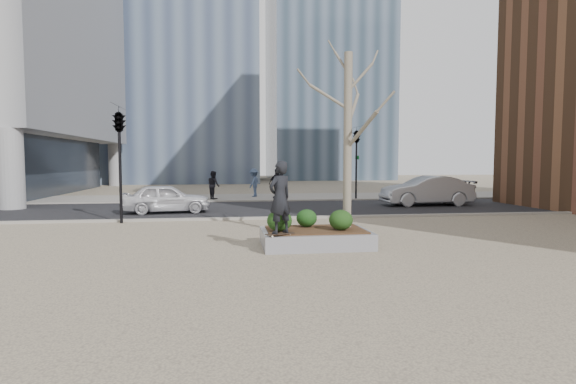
{
  "coord_description": "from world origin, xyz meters",
  "views": [
    {
      "loc": [
        -1.48,
        -12.32,
        2.41
      ],
      "look_at": [
        0.5,
        2.0,
        1.4
      ],
      "focal_mm": 28.0,
      "sensor_mm": 36.0,
      "label": 1
    }
  ],
  "objects": [
    {
      "name": "planter",
      "position": [
        1.0,
        0.0,
        0.23
      ],
      "size": [
        3.0,
        2.0,
        0.45
      ],
      "primitive_type": "cube",
      "color": "gray",
      "rests_on": "ground"
    },
    {
      "name": "planter_mulch",
      "position": [
        1.0,
        0.0,
        0.47
      ],
      "size": [
        2.7,
        1.7,
        0.04
      ],
      "primitive_type": "cube",
      "color": "#382314",
      "rests_on": "planter"
    },
    {
      "name": "pedestrian_b",
      "position": [
        0.35,
        17.46,
        0.96
      ],
      "size": [
        1.13,
        1.39,
        1.87
      ],
      "primitive_type": "imported",
      "rotation": [
        0.0,
        0.0,
        4.28
      ],
      "color": "#3D4E6E",
      "rests_on": "far_sidewalk"
    },
    {
      "name": "police_car",
      "position": [
        -4.2,
        8.79,
        0.68
      ],
      "size": [
        4.05,
        2.0,
        1.33
      ],
      "primitive_type": "imported",
      "rotation": [
        0.0,
        0.0,
        1.69
      ],
      "color": "silver",
      "rests_on": "street"
    },
    {
      "name": "skateboard",
      "position": [
        -0.1,
        -0.85,
        0.49
      ],
      "size": [
        0.8,
        0.45,
        0.08
      ],
      "primitive_type": null,
      "rotation": [
        0.0,
        0.0,
        0.34
      ],
      "color": "black",
      "rests_on": "planter"
    },
    {
      "name": "traffic_light_far",
      "position": [
        6.5,
        14.6,
        2.25
      ],
      "size": [
        0.6,
        2.48,
        4.5
      ],
      "primitive_type": null,
      "color": "black",
      "rests_on": "ground"
    },
    {
      "name": "pedestrian_a",
      "position": [
        -2.26,
        15.94,
        0.9
      ],
      "size": [
        0.96,
        1.05,
        1.76
      ],
      "primitive_type": "imported",
      "rotation": [
        0.0,
        0.0,
        1.99
      ],
      "color": "black",
      "rests_on": "far_sidewalk"
    },
    {
      "name": "far_sidewalk",
      "position": [
        0.0,
        17.0,
        0.01
      ],
      "size": [
        60.0,
        6.0,
        0.02
      ],
      "primitive_type": "cube",
      "color": "gray",
      "rests_on": "ground"
    },
    {
      "name": "shrub_left",
      "position": [
        -0.05,
        -0.29,
        0.78
      ],
      "size": [
        0.69,
        0.69,
        0.59
      ],
      "primitive_type": "ellipsoid",
      "color": "black",
      "rests_on": "planter_mulch"
    },
    {
      "name": "pedestrian_c",
      "position": [
        1.73,
        15.92,
        0.97
      ],
      "size": [
        1.19,
        0.77,
        1.89
      ],
      "primitive_type": "imported",
      "rotation": [
        0.0,
        0.0,
        3.44
      ],
      "color": "black",
      "rests_on": "far_sidewalk"
    },
    {
      "name": "street",
      "position": [
        0.0,
        10.0,
        0.01
      ],
      "size": [
        60.0,
        8.0,
        0.02
      ],
      "primitive_type": "cube",
      "color": "black",
      "rests_on": "ground"
    },
    {
      "name": "sycamore_tree",
      "position": [
        2.0,
        0.3,
        3.79
      ],
      "size": [
        2.8,
        2.8,
        6.6
      ],
      "primitive_type": null,
      "color": "gray",
      "rests_on": "planter_mulch"
    },
    {
      "name": "skateboarder",
      "position": [
        -0.1,
        -0.85,
        1.46
      ],
      "size": [
        0.82,
        0.75,
        1.88
      ],
      "primitive_type": "imported",
      "rotation": [
        0.0,
        0.0,
        3.72
      ],
      "color": "black",
      "rests_on": "skateboard"
    },
    {
      "name": "ground",
      "position": [
        0.0,
        0.0,
        0.0
      ],
      "size": [
        120.0,
        120.0,
        0.0
      ],
      "primitive_type": "plane",
      "color": "tan",
      "rests_on": "ground"
    },
    {
      "name": "traffic_light_near",
      "position": [
        -5.5,
        5.6,
        2.25
      ],
      "size": [
        0.6,
        2.48,
        4.5
      ],
      "primitive_type": null,
      "color": "black",
      "rests_on": "ground"
    },
    {
      "name": "shrub_middle",
      "position": [
        0.83,
        0.43,
        0.75
      ],
      "size": [
        0.6,
        0.6,
        0.51
      ],
      "primitive_type": "ellipsoid",
      "color": "#153C13",
      "rests_on": "planter_mulch"
    },
    {
      "name": "car_third",
      "position": [
        10.81,
        12.56,
        0.64
      ],
      "size": [
        4.4,
        1.99,
        1.25
      ],
      "primitive_type": "imported",
      "rotation": [
        0.0,
        0.0,
        4.77
      ],
      "color": "slate",
      "rests_on": "street"
    },
    {
      "name": "car_silver",
      "position": [
        9.17,
        10.42,
        0.81
      ],
      "size": [
        4.8,
        1.68,
        1.58
      ],
      "primitive_type": "imported",
      "rotation": [
        0.0,
        0.0,
        4.72
      ],
      "color": "#ACAFB5",
      "rests_on": "street"
    },
    {
      "name": "shrub_right",
      "position": [
        1.66,
        -0.3,
        0.77
      ],
      "size": [
        0.66,
        0.66,
        0.56
      ],
      "primitive_type": "ellipsoid",
      "color": "#1A3912",
      "rests_on": "planter_mulch"
    }
  ]
}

